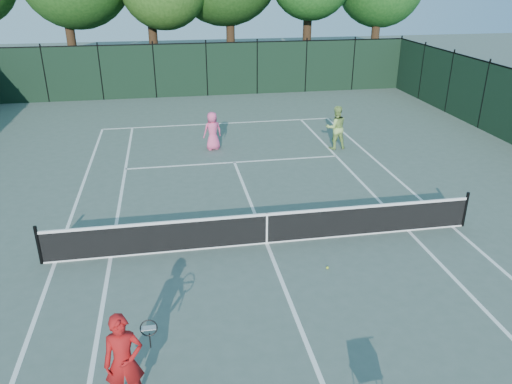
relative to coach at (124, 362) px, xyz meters
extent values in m
plane|color=#4C5C52|center=(3.39, 4.95, -0.90)|extent=(90.00, 90.00, 0.00)
cube|color=white|center=(-2.10, 4.95, -0.89)|extent=(0.10, 23.77, 0.01)
cube|color=white|center=(8.87, 4.95, -0.89)|extent=(0.10, 23.77, 0.01)
cube|color=white|center=(-0.73, 4.95, -0.89)|extent=(0.10, 23.77, 0.01)
cube|color=white|center=(7.50, 4.95, -0.89)|extent=(0.10, 23.77, 0.01)
cube|color=white|center=(3.39, 16.84, -0.89)|extent=(10.97, 0.10, 0.01)
cube|color=white|center=(3.39, 11.35, -0.89)|extent=(8.23, 0.10, 0.01)
cube|color=white|center=(3.39, 4.95, -0.89)|extent=(0.10, 12.80, 0.01)
cube|color=black|center=(3.39, 4.95, -0.44)|extent=(11.60, 0.03, 0.85)
cube|color=white|center=(3.39, 4.95, -0.02)|extent=(11.60, 0.05, 0.07)
cube|color=white|center=(3.39, 4.95, -0.88)|extent=(11.60, 0.05, 0.04)
cube|color=white|center=(3.39, 4.95, -0.44)|extent=(0.05, 0.04, 0.91)
cylinder|color=black|center=(-2.41, 4.95, -0.37)|extent=(0.09, 0.09, 1.06)
cylinder|color=black|center=(9.19, 4.95, -0.37)|extent=(0.09, 0.09, 1.06)
cube|color=black|center=(3.39, 22.95, 0.60)|extent=(24.00, 0.05, 3.00)
cylinder|color=black|center=(-4.61, 26.95, 1.50)|extent=(0.56, 0.56, 4.80)
cylinder|color=black|center=(0.39, 26.75, 1.25)|extent=(0.56, 0.56, 4.30)
cylinder|color=black|center=(5.39, 27.25, 1.60)|extent=(0.56, 0.56, 5.00)
cylinder|color=black|center=(10.39, 26.55, 1.40)|extent=(0.56, 0.56, 4.60)
cylinder|color=black|center=(15.39, 27.05, 1.30)|extent=(0.56, 0.56, 4.40)
imported|color=#A61313|center=(0.00, 0.00, 0.00)|extent=(0.68, 0.48, 1.79)
cylinder|color=black|center=(0.42, 0.38, 0.05)|extent=(0.03, 0.03, 0.30)
torus|color=black|center=(0.42, 0.38, 0.32)|extent=(0.30, 0.10, 0.30)
imported|color=#E95286|center=(2.73, 13.06, -0.11)|extent=(0.88, 0.69, 1.58)
imported|color=#99C261|center=(7.74, 12.29, 0.00)|extent=(0.89, 0.70, 1.80)
sphere|color=#B1CD2A|center=(4.62, 3.44, -0.86)|extent=(0.07, 0.07, 0.07)
camera|label=1|loc=(1.02, -6.64, 5.86)|focal=35.00mm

